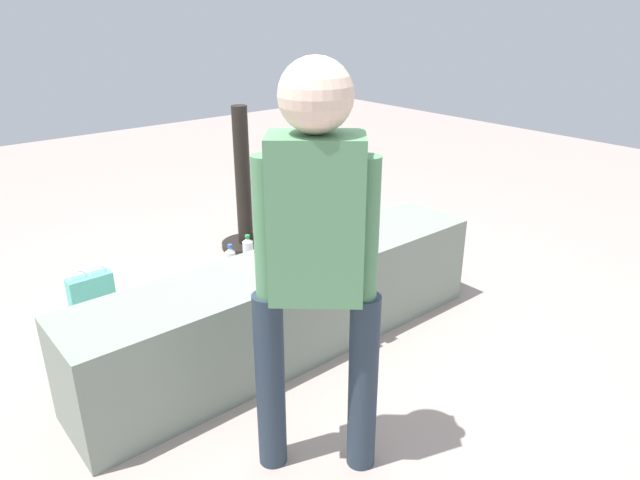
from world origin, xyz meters
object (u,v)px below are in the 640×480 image
object	(u,v)px
gift_bag	(92,296)
water_bottle_far_side	(248,251)
adult_standing	(316,246)
water_bottle_near_gift	(231,262)
cake_box_white	(137,332)
child_seated	(325,212)
handbag_black_leather	(322,234)
party_cup_red	(161,294)
cake_plate	(282,259)

from	to	relation	value
gift_bag	water_bottle_far_side	bearing A→B (deg)	1.48
adult_standing	water_bottle_near_gift	size ratio (longest dim) A/B	6.60
gift_bag	cake_box_white	size ratio (longest dim) A/B	1.09
child_seated	water_bottle_far_side	bearing A→B (deg)	79.79
adult_standing	handbag_black_leather	distance (m)	2.26
gift_bag	handbag_black_leather	world-z (taller)	handbag_black_leather
child_seated	cake_box_white	world-z (taller)	child_seated
gift_bag	handbag_black_leather	xyz separation A→B (m)	(1.64, -0.09, -0.02)
party_cup_red	cake_box_white	distance (m)	0.46
party_cup_red	cake_box_white	world-z (taller)	cake_box_white
water_bottle_far_side	cake_box_white	bearing A→B (deg)	-156.33
child_seated	cake_plate	bearing A→B (deg)	175.67
gift_bag	party_cup_red	world-z (taller)	gift_bag
water_bottle_near_gift	cake_box_white	distance (m)	0.88
party_cup_red	water_bottle_far_side	bearing A→B (deg)	7.53
water_bottle_near_gift	handbag_black_leather	xyz separation A→B (m)	(0.76, -0.03, 0.01)
child_seated	cake_box_white	xyz separation A→B (m)	(-0.81, 0.60, -0.66)
cake_plate	cake_box_white	xyz separation A→B (m)	(-0.55, 0.58, -0.46)
water_bottle_near_gift	cake_box_white	bearing A→B (deg)	-156.44
water_bottle_far_side	handbag_black_leather	bearing A→B (deg)	-11.91
adult_standing	gift_bag	xyz separation A→B (m)	(-0.27, 1.69, -0.80)
party_cup_red	adult_standing	bearing A→B (deg)	-93.99
gift_bag	cake_box_white	bearing A→B (deg)	-78.99
water_bottle_far_side	cake_box_white	xyz separation A→B (m)	(-1.00, -0.44, -0.04)
water_bottle_far_side	handbag_black_leather	world-z (taller)	handbag_black_leather
gift_bag	party_cup_red	distance (m)	0.40
water_bottle_near_gift	cake_box_white	xyz separation A→B (m)	(-0.81, -0.35, -0.04)
child_seated	adult_standing	world-z (taller)	adult_standing
handbag_black_leather	cake_plate	bearing A→B (deg)	-138.40
child_seated	gift_bag	bearing A→B (deg)	131.55
water_bottle_near_gift	handbag_black_leather	distance (m)	0.76
child_seated	party_cup_red	distance (m)	1.27
cake_plate	cake_box_white	bearing A→B (deg)	133.84
water_bottle_near_gift	cake_plate	bearing A→B (deg)	-105.24
adult_standing	gift_bag	bearing A→B (deg)	99.01
cake_box_white	water_bottle_far_side	bearing A→B (deg)	23.67
party_cup_red	water_bottle_near_gift	bearing A→B (deg)	0.72
water_bottle_far_side	handbag_black_leather	distance (m)	0.58
party_cup_red	cake_plate	bearing A→B (deg)	-74.70
adult_standing	gift_bag	distance (m)	1.89
gift_bag	handbag_black_leather	bearing A→B (deg)	-3.18
adult_standing	water_bottle_near_gift	world-z (taller)	adult_standing
cake_plate	gift_bag	size ratio (longest dim) A/B	0.71
cake_plate	gift_bag	xyz separation A→B (m)	(-0.63, 0.99, -0.39)
gift_bag	water_bottle_far_side	world-z (taller)	gift_bag
party_cup_red	handbag_black_leather	distance (m)	1.26
child_seated	water_bottle_far_side	distance (m)	1.22
water_bottle_near_gift	handbag_black_leather	bearing A→B (deg)	-2.52
cake_plate	gift_bag	distance (m)	1.24
adult_standing	handbag_black_leather	bearing A→B (deg)	49.33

